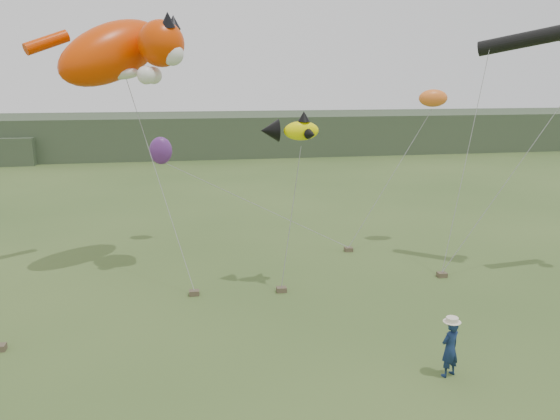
{
  "coord_description": "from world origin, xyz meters",
  "views": [
    {
      "loc": [
        -4.29,
        -13.7,
        7.65
      ],
      "look_at": [
        -1.31,
        3.0,
        3.57
      ],
      "focal_mm": 35.0,
      "sensor_mm": 36.0,
      "label": 1
    }
  ],
  "objects": [
    {
      "name": "festival_attendant",
      "position": [
        2.38,
        -1.67,
        0.79
      ],
      "size": [
        0.67,
        0.56,
        1.57
      ],
      "primitive_type": "imported",
      "rotation": [
        0.0,
        0.0,
        3.52
      ],
      "color": "#132549",
      "rests_on": "ground"
    },
    {
      "name": "misc_kites",
      "position": [
        0.3,
        11.1,
        5.5
      ],
      "size": [
        13.4,
        3.35,
        3.46
      ],
      "color": "orange",
      "rests_on": "ground"
    },
    {
      "name": "cat_kite",
      "position": [
        -6.42,
        8.74,
        8.68
      ],
      "size": [
        6.18,
        4.8,
        3.66
      ],
      "color": "#D63600",
      "rests_on": "ground"
    },
    {
      "name": "ground",
      "position": [
        0.0,
        0.0,
        0.0
      ],
      "size": [
        120.0,
        120.0,
        0.0
      ],
      "primitive_type": "plane",
      "color": "#385123",
      "rests_on": "ground"
    },
    {
      "name": "sandbag_anchors",
      "position": [
        -1.24,
        5.24,
        0.09
      ],
      "size": [
        15.75,
        7.5,
        0.19
      ],
      "color": "brown",
      "rests_on": "ground"
    },
    {
      "name": "fish_kite",
      "position": [
        -0.52,
        5.42,
        5.89
      ],
      "size": [
        2.05,
        1.42,
        1.09
      ],
      "color": "#F9F100",
      "rests_on": "ground"
    },
    {
      "name": "headland",
      "position": [
        -3.11,
        44.69,
        1.92
      ],
      "size": [
        90.0,
        13.0,
        4.0
      ],
      "color": "#2D3D28",
      "rests_on": "ground"
    }
  ]
}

